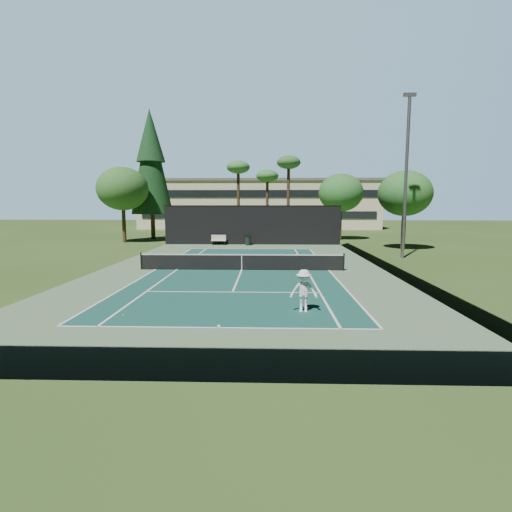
{
  "coord_description": "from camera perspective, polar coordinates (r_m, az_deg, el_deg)",
  "views": [
    {
      "loc": [
        1.7,
        -24.82,
        4.15
      ],
      "look_at": [
        1.0,
        -3.0,
        1.3
      ],
      "focal_mm": 28.0,
      "sensor_mm": 36.0,
      "label": 1
    }
  ],
  "objects": [
    {
      "name": "tennis_ball_b",
      "position": [
        26.43,
        -10.47,
        -1.64
      ],
      "size": [
        0.08,
        0.08,
        0.08
      ],
      "primitive_type": "sphere",
      "color": "#DCEE36",
      "rests_on": "ground"
    },
    {
      "name": "pine_tree",
      "position": [
        49.08,
        -14.81,
        13.51
      ],
      "size": [
        4.8,
        4.8,
        15.0
      ],
      "color": "#4F3B22",
      "rests_on": "ground"
    },
    {
      "name": "decid_tree_b",
      "position": [
        38.84,
        20.52,
        8.34
      ],
      "size": [
        4.8,
        4.8,
        7.14
      ],
      "color": "#46331E",
      "rests_on": "ground"
    },
    {
      "name": "court_surface",
      "position": [
        25.22,
        -2.05,
        -2.01
      ],
      "size": [
        10.97,
        23.77,
        0.01
      ],
      "primitive_type": "cube",
      "color": "#174C42",
      "rests_on": "ground"
    },
    {
      "name": "palm_b",
      "position": [
        50.93,
        1.63,
        11.04
      ],
      "size": [
        2.8,
        2.8,
        8.42
      ],
      "color": "#462C1E",
      "rests_on": "ground"
    },
    {
      "name": "palm_a",
      "position": [
        49.13,
        -2.55,
        12.14
      ],
      "size": [
        2.8,
        2.8,
        9.32
      ],
      "color": "#412F1C",
      "rests_on": "ground"
    },
    {
      "name": "park_bench",
      "position": [
        40.89,
        -5.37,
        2.35
      ],
      "size": [
        1.5,
        0.45,
        1.02
      ],
      "color": "beige",
      "rests_on": "ground"
    },
    {
      "name": "light_pole",
      "position": [
        32.58,
        20.66,
        11.03
      ],
      "size": [
        0.9,
        0.25,
        12.22
      ],
      "color": "gray",
      "rests_on": "ground"
    },
    {
      "name": "tennis_ball_d",
      "position": [
        31.34,
        -9.99,
        -0.23
      ],
      "size": [
        0.07,
        0.07,
        0.07
      ],
      "primitive_type": "sphere",
      "color": "#D4EF36",
      "rests_on": "ground"
    },
    {
      "name": "decid_tree_c",
      "position": [
        45.64,
        -18.53,
        9.08
      ],
      "size": [
        5.44,
        5.44,
        8.09
      ],
      "color": "#49361F",
      "rests_on": "ground"
    },
    {
      "name": "campus_building",
      "position": [
        70.82,
        0.46,
        7.48
      ],
      "size": [
        40.5,
        12.5,
        8.3
      ],
      "color": "beige",
      "rests_on": "ground"
    },
    {
      "name": "ground",
      "position": [
        25.22,
        -2.05,
        -2.04
      ],
      "size": [
        160.0,
        160.0,
        0.0
      ],
      "primitive_type": "plane",
      "color": "#304D1D",
      "rests_on": "ground"
    },
    {
      "name": "tennis_net",
      "position": [
        25.14,
        -2.06,
        -0.78
      ],
      "size": [
        12.9,
        0.1,
        1.1
      ],
      "color": "black",
      "rests_on": "ground"
    },
    {
      "name": "tennis_ball_c",
      "position": [
        29.56,
        -3.66,
        -0.59
      ],
      "size": [
        0.07,
        0.07,
        0.07
      ],
      "primitive_type": "sphere",
      "color": "#C6E333",
      "rests_on": "ground"
    },
    {
      "name": "decid_tree_a",
      "position": [
        47.57,
        12.02,
        8.8
      ],
      "size": [
        5.12,
        5.12,
        7.62
      ],
      "color": "#4E3421",
      "rests_on": "ground"
    },
    {
      "name": "palm_c",
      "position": [
        48.09,
        4.68,
        12.72
      ],
      "size": [
        2.8,
        2.8,
        9.77
      ],
      "color": "#452D1D",
      "rests_on": "ground"
    },
    {
      "name": "tennis_ball_a",
      "position": [
        15.87,
        -18.38,
        -8.0
      ],
      "size": [
        0.06,
        0.06,
        0.06
      ],
      "primitive_type": "sphere",
      "color": "#C6DD32",
      "rests_on": "ground"
    },
    {
      "name": "fence",
      "position": [
        25.04,
        -2.07,
        2.52
      ],
      "size": [
        18.04,
        32.05,
        4.03
      ],
      "color": "black",
      "rests_on": "ground"
    },
    {
      "name": "player",
      "position": [
        15.51,
        6.84,
        -4.98
      ],
      "size": [
        1.1,
        0.67,
        1.66
      ],
      "primitive_type": "imported",
      "rotation": [
        0.0,
        0.0,
        -0.06
      ],
      "color": "white",
      "rests_on": "ground"
    },
    {
      "name": "apron_slab",
      "position": [
        25.22,
        -2.05,
        -2.03
      ],
      "size": [
        18.0,
        32.0,
        0.01
      ],
      "primitive_type": "cube",
      "color": "#5A7954",
      "rests_on": "ground"
    },
    {
      "name": "trash_bin",
      "position": [
        40.31,
        -1.16,
        2.21
      ],
      "size": [
        0.56,
        0.56,
        0.95
      ],
      "color": "black",
      "rests_on": "ground"
    },
    {
      "name": "court_lines",
      "position": [
        25.22,
        -2.06,
        -1.99
      ],
      "size": [
        11.07,
        23.87,
        0.01
      ],
      "color": "white",
      "rests_on": "ground"
    }
  ]
}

